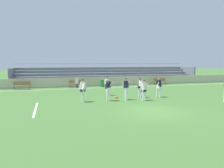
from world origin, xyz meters
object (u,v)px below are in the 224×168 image
at_px(bleacher_stand, 110,75).
at_px(player_dark_challenging, 126,87).
at_px(bench_near_bin, 22,85).
at_px(player_white_overlapping, 83,88).
at_px(bench_near_wall_gap, 77,83).
at_px(soccer_ball, 117,97).
at_px(bench_far_right, 160,81).
at_px(player_dark_trailing_run, 159,85).
at_px(player_white_deep_cover, 140,85).
at_px(spectator_seated, 77,82).
at_px(player_white_wide_right, 107,84).
at_px(trash_bin, 102,83).
at_px(player_white_on_ball, 144,88).
at_px(player_dark_pressing_high, 108,88).

xyz_separation_m(bleacher_stand, player_dark_challenging, (-2.56, -13.45, -0.18)).
bearing_deg(bench_near_bin, player_white_overlapping, -60.10).
relative_size(bench_near_wall_gap, bench_near_bin, 1.00).
height_order(player_white_overlapping, soccer_ball, player_white_overlapping).
xyz_separation_m(bench_far_right, bench_near_wall_gap, (-10.96, 0.00, 0.00)).
relative_size(player_dark_trailing_run, player_white_deep_cover, 0.98).
distance_m(spectator_seated, player_white_deep_cover, 9.44).
distance_m(bench_far_right, player_dark_challenging, 12.40).
height_order(player_dark_challenging, player_white_wide_right, player_dark_challenging).
distance_m(trash_bin, player_white_overlapping, 9.73).
relative_size(bleacher_stand, spectator_seated, 21.50).
height_order(bench_near_bin, player_white_on_ball, player_white_on_ball).
bearing_deg(player_white_on_ball, player_dark_challenging, 153.04).
bearing_deg(bench_far_right, bench_near_wall_gap, 180.00).
bearing_deg(soccer_ball, spectator_seated, 104.89).
height_order(spectator_seated, soccer_ball, spectator_seated).
distance_m(bench_near_bin, player_dark_pressing_high, 11.80).
distance_m(bleacher_stand, player_white_deep_cover, 12.78).
height_order(player_dark_pressing_high, player_white_overlapping, player_dark_pressing_high).
xyz_separation_m(player_white_on_ball, soccer_ball, (-1.77, 1.46, -0.84)).
relative_size(bench_far_right, player_white_wide_right, 1.06).
distance_m(bench_near_bin, player_dark_challenging, 12.72).
relative_size(trash_bin, player_white_deep_cover, 0.54).
relative_size(player_white_wide_right, soccer_ball, 7.72).
relative_size(bench_far_right, player_dark_trailing_run, 1.07).
xyz_separation_m(bench_near_wall_gap, player_dark_challenging, (2.72, -9.25, 0.49)).
relative_size(bench_near_wall_gap, player_white_on_ball, 1.12).
xyz_separation_m(player_dark_pressing_high, player_white_wide_right, (0.63, 2.60, -0.02)).
relative_size(player_dark_trailing_run, player_white_overlapping, 0.99).
height_order(bench_near_bin, player_dark_trailing_run, player_dark_trailing_run).
xyz_separation_m(player_white_wide_right, player_white_overlapping, (-2.61, -2.50, 0.01)).
xyz_separation_m(bench_far_right, player_dark_challenging, (-8.25, -9.25, 0.49)).
relative_size(player_white_overlapping, soccer_ball, 7.78).
bearing_deg(bench_near_wall_gap, soccer_ball, -75.31).
xyz_separation_m(bleacher_stand, bench_near_wall_gap, (-5.27, -4.20, -0.67)).
bearing_deg(spectator_seated, player_dark_pressing_high, -82.10).
bearing_deg(player_dark_trailing_run, soccer_ball, 173.28).
relative_size(bench_far_right, bench_near_wall_gap, 1.00).
bearing_deg(player_white_deep_cover, player_white_overlapping, -172.45).
distance_m(bench_near_wall_gap, spectator_seated, 0.19).
distance_m(bench_far_right, trash_bin, 7.97).
bearing_deg(player_dark_challenging, spectator_seated, 106.56).
bearing_deg(player_white_deep_cover, soccer_ball, 177.21).
xyz_separation_m(bleacher_stand, soccer_ball, (-3.06, -12.63, -1.11)).
relative_size(player_white_wide_right, player_white_overlapping, 0.99).
relative_size(bleacher_stand, player_white_deep_cover, 15.15).
relative_size(bench_near_bin, player_dark_trailing_run, 1.07).
height_order(bench_near_wall_gap, player_white_wide_right, player_white_wide_right).
distance_m(player_dark_pressing_high, player_white_on_ball, 2.78).
distance_m(trash_bin, player_dark_pressing_high, 9.25).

